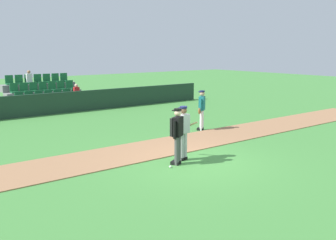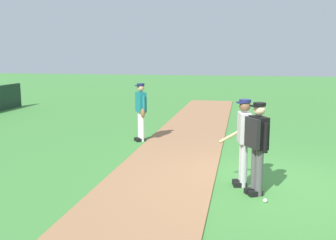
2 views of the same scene
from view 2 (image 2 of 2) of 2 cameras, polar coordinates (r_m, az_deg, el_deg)
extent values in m
plane|color=#42843A|center=(8.21, 13.90, -9.31)|extent=(80.00, 80.00, 0.00)
cube|color=#9E704C|center=(8.36, -1.12, -8.57)|extent=(28.00, 2.31, 0.03)
cylinder|color=#B2B2B2|center=(7.89, 11.09, -6.58)|extent=(0.14, 0.14, 0.90)
cylinder|color=#B2B2B2|center=(8.04, 10.89, -6.26)|extent=(0.14, 0.14, 0.90)
cube|color=black|center=(8.00, 10.57, -9.34)|extent=(0.16, 0.28, 0.10)
cube|color=black|center=(8.15, 10.38, -8.97)|extent=(0.16, 0.28, 0.10)
cube|color=#B2B2B2|center=(7.79, 11.17, -1.11)|extent=(0.43, 0.29, 0.60)
cylinder|color=#B2B2B2|center=(7.56, 11.49, -1.84)|extent=(0.09, 0.09, 0.55)
cylinder|color=#B2B2B2|center=(8.04, 10.85, -1.12)|extent=(0.09, 0.09, 0.55)
sphere|color=brown|center=(7.72, 11.28, 2.03)|extent=(0.22, 0.22, 0.22)
cylinder|color=#191E4C|center=(7.71, 11.30, 2.76)|extent=(0.23, 0.23, 0.06)
cube|color=#191E4C|center=(7.70, 10.56, 2.55)|extent=(0.20, 0.15, 0.02)
cylinder|color=tan|center=(8.04, 10.12, -1.82)|extent=(0.42, 0.74, 0.41)
cylinder|color=#4C4C4C|center=(7.48, 13.28, -7.56)|extent=(0.14, 0.14, 0.90)
cylinder|color=#4C4C4C|center=(7.61, 12.66, -7.23)|extent=(0.14, 0.14, 0.90)
cube|color=black|center=(7.58, 12.77, -10.50)|extent=(0.23, 0.29, 0.10)
cube|color=black|center=(7.71, 12.15, -10.13)|extent=(0.23, 0.29, 0.10)
cube|color=black|center=(7.37, 13.19, -1.81)|extent=(0.46, 0.39, 0.60)
cylinder|color=black|center=(7.17, 14.20, -2.57)|extent=(0.09, 0.09, 0.55)
cylinder|color=black|center=(7.59, 12.20, -1.82)|extent=(0.09, 0.09, 0.55)
sphere|color=beige|center=(7.29, 13.32, 1.51)|extent=(0.22, 0.22, 0.22)
cylinder|color=black|center=(7.28, 13.35, 2.28)|extent=(0.23, 0.23, 0.06)
cube|color=black|center=(7.23, 12.66, 2.02)|extent=(0.22, 0.19, 0.02)
cube|color=black|center=(7.30, 12.31, -1.88)|extent=(0.42, 0.28, 0.56)
cylinder|color=white|center=(11.76, -3.84, -1.02)|extent=(0.14, 0.14, 0.90)
cylinder|color=white|center=(11.90, -4.12, -0.89)|extent=(0.14, 0.14, 0.90)
cube|color=black|center=(11.82, -4.09, -2.95)|extent=(0.25, 0.28, 0.10)
cube|color=black|center=(11.96, -4.36, -2.79)|extent=(0.25, 0.28, 0.10)
cube|color=#197075|center=(11.71, -4.02, 2.65)|extent=(0.45, 0.41, 0.60)
cylinder|color=#197075|center=(11.49, -3.57, 2.27)|extent=(0.09, 0.09, 0.55)
cylinder|color=#197075|center=(11.95, -4.45, 2.55)|extent=(0.09, 0.09, 0.55)
sphere|color=tan|center=(11.67, -4.05, 4.75)|extent=(0.22, 0.22, 0.22)
cylinder|color=#191E4C|center=(11.66, -4.05, 5.24)|extent=(0.23, 0.23, 0.06)
cube|color=#191E4C|center=(11.63, -4.51, 5.07)|extent=(0.22, 0.20, 0.02)
ellipsoid|color=brown|center=(11.49, -3.76, 1.01)|extent=(0.23, 0.21, 0.28)
sphere|color=white|center=(7.31, 14.13, -11.43)|extent=(0.07, 0.07, 0.07)
camera|label=1|loc=(9.24, 101.09, 3.71)|focal=40.66mm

